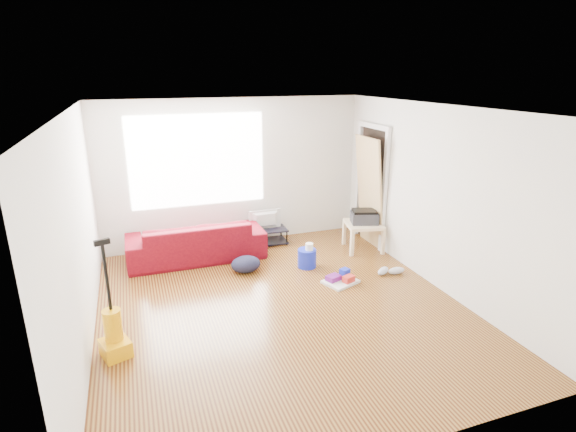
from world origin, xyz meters
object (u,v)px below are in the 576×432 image
object	(u,v)px
bucket	(307,267)
cleaning_tray	(341,279)
tv_stand	(266,236)
sofa	(197,258)
vacuum	(114,334)
side_table	(364,227)
backpack	(246,272)

from	to	relation	value
bucket	cleaning_tray	size ratio (longest dim) A/B	0.52
tv_stand	cleaning_tray	bearing A→B (deg)	-71.20
cleaning_tray	tv_stand	bearing A→B (deg)	106.98
sofa	vacuum	world-z (taller)	vacuum
sofa	cleaning_tray	distance (m)	2.41
side_table	cleaning_tray	distance (m)	1.42
side_table	bucket	world-z (taller)	side_table
bucket	side_table	bearing A→B (deg)	17.09
tv_stand	backpack	bearing A→B (deg)	-119.81
sofa	cleaning_tray	xyz separation A→B (m)	(1.82, -1.57, 0.05)
cleaning_tray	backpack	distance (m)	1.45
tv_stand	bucket	xyz separation A→B (m)	(0.30, -1.17, -0.14)
side_table	backpack	world-z (taller)	side_table
sofa	vacuum	xyz separation A→B (m)	(-1.22, -2.32, 0.24)
sofa	bucket	bearing A→B (deg)	149.96
backpack	bucket	bearing A→B (deg)	-12.85
backpack	tv_stand	bearing A→B (deg)	53.90
bucket	sofa	bearing A→B (deg)	149.96
cleaning_tray	vacuum	size ratio (longest dim) A/B	0.43
side_table	cleaning_tray	world-z (taller)	side_table
sofa	backpack	distance (m)	0.98
sofa	backpack	xyz separation A→B (m)	(0.62, -0.76, 0.00)
tv_stand	bucket	bearing A→B (deg)	-73.61
sofa	cleaning_tray	world-z (taller)	sofa
bucket	vacuum	distance (m)	3.13
backpack	cleaning_tray	bearing A→B (deg)	-38.54
backpack	side_table	bearing A→B (deg)	1.51
tv_stand	vacuum	world-z (taller)	vacuum
sofa	vacuum	bearing A→B (deg)	62.33
cleaning_tray	backpack	size ratio (longest dim) A/B	1.23
tv_stand	side_table	distance (m)	1.70
tv_stand	side_table	size ratio (longest dim) A/B	1.05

